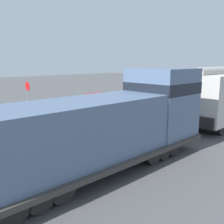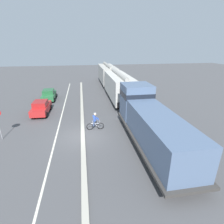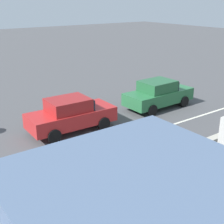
{
  "view_description": "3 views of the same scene",
  "coord_description": "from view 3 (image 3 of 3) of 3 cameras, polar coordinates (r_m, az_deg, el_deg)",
  "views": [
    {
      "loc": [
        13.38,
        -9.09,
        4.58
      ],
      "look_at": [
        1.94,
        1.81,
        1.47
      ],
      "focal_mm": 42.0,
      "sensor_mm": 36.0,
      "label": 1
    },
    {
      "loc": [
        0.25,
        -14.3,
        7.81
      ],
      "look_at": [
        2.83,
        0.74,
        1.92
      ],
      "focal_mm": 28.0,
      "sensor_mm": 36.0,
      "label": 2
    },
    {
      "loc": [
        7.65,
        -0.06,
        6.03
      ],
      "look_at": [
        -3.69,
        8.14,
        0.91
      ],
      "focal_mm": 50.0,
      "sensor_mm": 36.0,
      "label": 3
    }
  ],
  "objects": [
    {
      "name": "median_curb",
      "position": [
        11.43,
        2.19,
        -11.31
      ],
      "size": [
        0.36,
        36.0,
        0.16
      ],
      "primitive_type": "cube",
      "color": "#B2AD9E",
      "rests_on": "ground"
    },
    {
      "name": "parked_car_red",
      "position": [
        15.0,
        -7.52,
        -0.44
      ],
      "size": [
        1.91,
        4.24,
        1.62
      ],
      "color": "red",
      "rests_on": "ground"
    },
    {
      "name": "parked_car_green",
      "position": [
        18.27,
        8.48,
        3.27
      ],
      "size": [
        1.91,
        4.24,
        1.62
      ],
      "color": "#286B3D",
      "rests_on": "ground"
    },
    {
      "name": "lane_stripe",
      "position": [
        13.19,
        -4.28,
        -7.17
      ],
      "size": [
        0.14,
        36.0,
        0.01
      ],
      "primitive_type": "cube",
      "color": "silver",
      "rests_on": "ground"
    }
  ]
}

